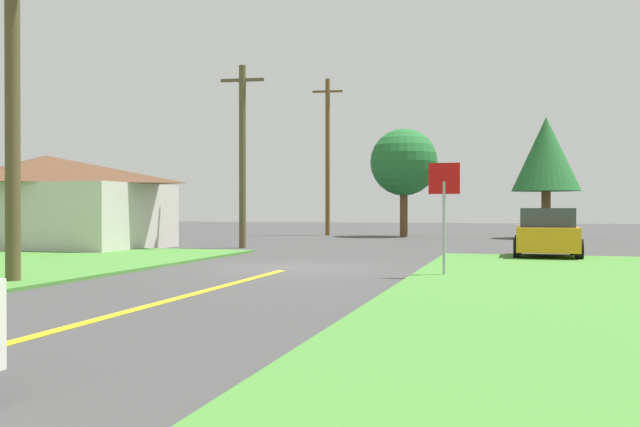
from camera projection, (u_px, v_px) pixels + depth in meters
ground_plane at (294, 268)px, 18.67m from camera, size 120.00×120.00×0.00m
lane_stripe_center at (138, 309)px, 10.97m from camera, size 0.20×14.00×0.01m
stop_sign at (444, 197)px, 15.95m from camera, size 0.72×0.07×2.66m
car_on_crossroad at (547, 233)px, 22.37m from camera, size 2.09×3.93×1.62m
utility_pole_near at (13, 107)px, 14.55m from camera, size 1.80×0.32×7.27m
utility_pole_mid at (242, 154)px, 27.96m from camera, size 1.80×0.32×7.42m
utility_pole_far at (328, 155)px, 41.30m from camera, size 1.80×0.41×9.39m
oak_tree_left at (404, 163)px, 39.39m from camera, size 3.84×3.84×6.18m
pine_tree_center at (546, 155)px, 36.78m from camera, size 3.61×3.61×6.51m
barn at (46, 202)px, 27.77m from camera, size 8.91×5.70×3.75m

